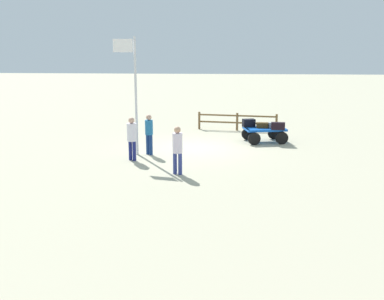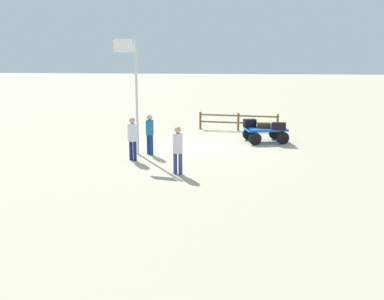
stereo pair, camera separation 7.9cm
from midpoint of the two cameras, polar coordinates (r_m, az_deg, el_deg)
name	(u,v)px [view 2 (the right image)]	position (r m, az deg, el deg)	size (l,w,h in m)	color
ground_plane	(196,148)	(20.36, 0.55, 0.27)	(120.00, 120.00, 0.00)	#B8B194
luggage_cart	(265,132)	(21.81, 9.19, 2.25)	(2.13, 1.70, 0.68)	blue
suitcase_grey	(274,125)	(21.80, 10.33, 3.06)	(0.48, 0.34, 0.26)	gray
suitcase_navy	(263,125)	(21.73, 8.95, 3.06)	(0.56, 0.34, 0.24)	#442F14
suitcase_olive	(279,126)	(21.35, 10.90, 2.94)	(0.65, 0.34, 0.34)	black
suitcase_maroon	(250,123)	(21.96, 7.31, 3.37)	(0.64, 0.50, 0.36)	black
worker_lead	(132,135)	(18.03, -7.30, 1.86)	(0.52, 0.52, 1.72)	navy
worker_trailing	(178,147)	(15.90, -1.65, 0.42)	(0.44, 0.44, 1.70)	navy
worker_supervisor	(150,132)	(18.97, -5.17, 2.31)	(0.45, 0.45, 1.68)	navy
flagpole	(134,86)	(18.84, -7.14, 7.94)	(0.95, 0.21, 4.80)	silver
wooden_fence	(238,120)	(24.69, 5.88, 3.70)	(4.24, 0.70, 0.95)	brown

